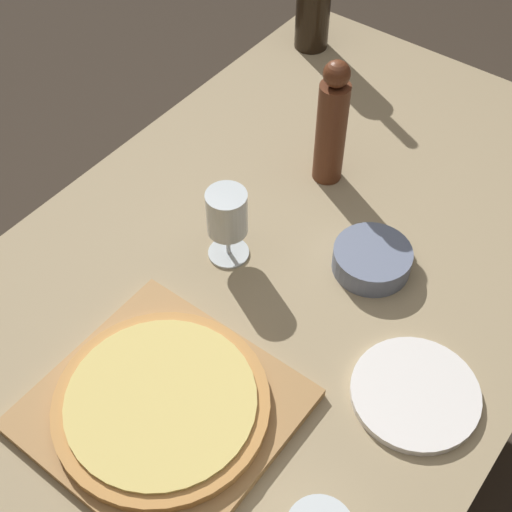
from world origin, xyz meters
name	(u,v)px	position (x,y,z in m)	size (l,w,h in m)	color
ground_plane	(254,479)	(0.00, 0.00, 0.00)	(12.00, 12.00, 0.00)	#382D23
dining_table	(253,326)	(0.00, 0.00, 0.69)	(0.94, 1.73, 0.77)	#9E8966
cutting_board	(163,410)	(0.02, -0.26, 0.78)	(0.37, 0.35, 0.02)	#A87A47
pizza	(161,403)	(0.02, -0.26, 0.80)	(0.33, 0.33, 0.02)	#C68947
pepper_mill	(332,125)	(-0.07, 0.34, 0.90)	(0.06, 0.06, 0.27)	#5B2D19
wine_glass	(227,215)	(-0.10, 0.05, 0.88)	(0.08, 0.08, 0.15)	silver
small_bowl	(372,259)	(0.13, 0.18, 0.80)	(0.14, 0.14, 0.04)	slate
dinner_plate	(414,395)	(0.32, 0.00, 0.78)	(0.20, 0.20, 0.01)	white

